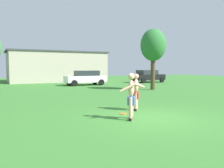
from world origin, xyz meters
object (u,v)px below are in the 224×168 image
(frisbee, at_px, (123,114))
(tree_left_field, at_px, (153,46))
(player_with_cap, at_px, (136,90))
(player_in_blue, at_px, (131,95))
(car_white_mid_lot, at_px, (86,78))
(car_black_far_end, at_px, (148,76))

(frisbee, xyz_separation_m, tree_left_field, (7.49, 7.95, 3.75))
(player_with_cap, relative_size, frisbee, 5.82)
(player_in_blue, bearing_deg, car_white_mid_lot, 75.08)
(frisbee, bearing_deg, player_with_cap, 26.58)
(tree_left_field, bearing_deg, car_black_far_end, 56.64)
(player_with_cap, relative_size, car_white_mid_lot, 0.39)
(player_with_cap, bearing_deg, tree_left_field, 48.85)
(player_with_cap, xyz_separation_m, player_in_blue, (-1.21, -1.50, -0.00))
(car_black_far_end, bearing_deg, frisbee, -128.61)
(frisbee, height_order, tree_left_field, tree_left_field)
(frisbee, distance_m, tree_left_field, 11.55)
(player_in_blue, height_order, frisbee, player_in_blue)
(car_white_mid_lot, distance_m, tree_left_field, 8.66)
(player_with_cap, distance_m, tree_left_field, 10.33)
(car_black_far_end, xyz_separation_m, tree_left_field, (-5.36, -8.14, 2.94))
(player_with_cap, relative_size, tree_left_field, 0.32)
(player_in_blue, bearing_deg, player_with_cap, 51.19)
(tree_left_field, bearing_deg, player_in_blue, -130.77)
(frisbee, height_order, car_black_far_end, car_black_far_end)
(frisbee, bearing_deg, car_white_mid_lot, 75.01)
(frisbee, bearing_deg, car_black_far_end, 51.39)
(player_with_cap, xyz_separation_m, tree_left_field, (6.53, 7.47, 2.86))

